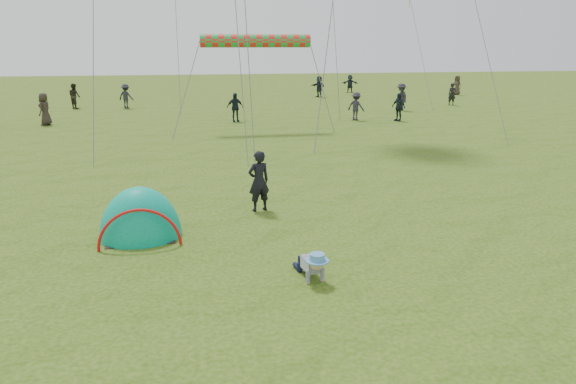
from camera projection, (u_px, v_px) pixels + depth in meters
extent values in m
plane|color=#27490A|center=(260.00, 269.00, 10.10)|extent=(140.00, 140.00, 0.00)
ellipsoid|color=#018451|center=(142.00, 237.00, 11.79)|extent=(1.91, 1.61, 2.37)
imported|color=black|center=(259.00, 181.00, 13.44)|extent=(0.68, 0.54, 1.62)
imported|color=black|center=(452.00, 94.00, 37.30)|extent=(0.61, 0.44, 1.58)
imported|color=#19252B|center=(399.00, 107.00, 29.53)|extent=(0.78, 1.01, 1.59)
imported|color=#25252B|center=(401.00, 97.00, 34.21)|extent=(0.86, 1.25, 1.79)
imported|color=#3E3128|center=(457.00, 85.00, 45.02)|extent=(0.82, 0.97, 1.68)
imported|color=#202631|center=(350.00, 84.00, 47.27)|extent=(1.55, 0.72, 1.61)
imported|color=#29241E|center=(75.00, 96.00, 35.29)|extent=(1.04, 1.06, 1.72)
imported|color=#2A2834|center=(356.00, 106.00, 29.88)|extent=(1.16, 1.16, 1.62)
imported|color=#1C252D|center=(319.00, 87.00, 43.11)|extent=(1.15, 1.69, 1.75)
imported|color=black|center=(235.00, 107.00, 29.25)|extent=(1.00, 0.52, 1.63)
imported|color=#24252E|center=(126.00, 96.00, 35.47)|extent=(1.24, 1.03, 1.66)
imported|color=#2F2720|center=(45.00, 109.00, 27.97)|extent=(0.75, 0.97, 1.75)
cylinder|color=red|center=(256.00, 41.00, 25.38)|extent=(5.46, 0.64, 0.64)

